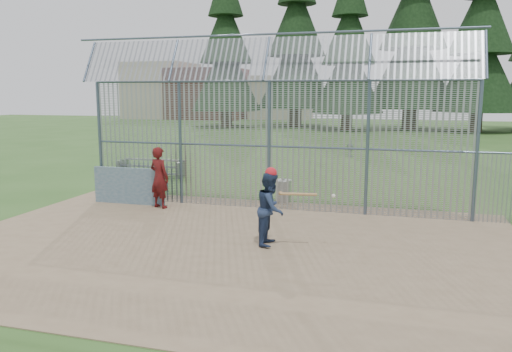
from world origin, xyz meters
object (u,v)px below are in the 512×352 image
(onlooker, at_px, (159,177))
(trash_can, at_px, (283,191))
(bleacher, at_px, (151,167))
(dugout_wall, at_px, (129,186))
(batter, at_px, (271,209))

(onlooker, bearing_deg, trash_can, -132.16)
(onlooker, bearing_deg, bleacher, -41.57)
(dugout_wall, xyz_separation_m, trash_can, (4.81, 1.76, -0.24))
(batter, height_order, trash_can, batter)
(dugout_wall, distance_m, bleacher, 5.64)
(batter, height_order, onlooker, onlooker)
(dugout_wall, xyz_separation_m, bleacher, (-1.95, 5.29, -0.21))
(trash_can, bearing_deg, onlooker, -150.73)
(trash_can, xyz_separation_m, bleacher, (-6.76, 3.53, 0.03))
(trash_can, bearing_deg, batter, -80.96)
(dugout_wall, relative_size, bleacher, 0.83)
(onlooker, xyz_separation_m, trash_can, (3.58, 2.01, -0.62))
(bleacher, bearing_deg, trash_can, -27.56)
(onlooker, xyz_separation_m, bleacher, (-3.18, 5.53, -0.59))
(dugout_wall, bearing_deg, batter, -28.91)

